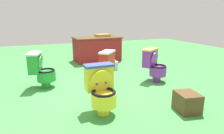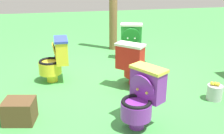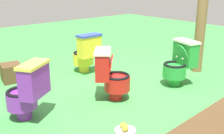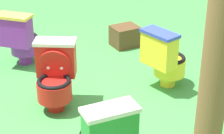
# 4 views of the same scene
# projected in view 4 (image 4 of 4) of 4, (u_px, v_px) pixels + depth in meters

# --- Properties ---
(ground) EXTENTS (14.00, 14.00, 0.00)m
(ground) POSITION_uv_depth(u_px,v_px,m) (81.00, 112.00, 4.40)
(ground) COLOR #429947
(toilet_red) EXTENTS (0.63, 0.63, 0.73)m
(toilet_red) POSITION_uv_depth(u_px,v_px,m) (55.00, 75.00, 4.36)
(toilet_red) COLOR red
(toilet_red) RESTS_ON ground
(toilet_purple) EXTENTS (0.61, 0.63, 0.73)m
(toilet_purple) POSITION_uv_depth(u_px,v_px,m) (20.00, 38.00, 5.26)
(toilet_purple) COLOR purple
(toilet_purple) RESTS_ON ground
(toilet_yellow) EXTENTS (0.44, 0.50, 0.73)m
(toilet_yellow) POSITION_uv_depth(u_px,v_px,m) (165.00, 58.00, 4.73)
(toilet_yellow) COLOR yellow
(toilet_yellow) RESTS_ON ground
(wooden_post) EXTENTS (0.18, 0.18, 2.20)m
(wooden_post) POSITION_uv_depth(u_px,v_px,m) (213.00, 93.00, 2.56)
(wooden_post) COLOR brown
(wooden_post) RESTS_ON ground
(small_crate) EXTENTS (0.38, 0.42, 0.29)m
(small_crate) POSITION_uv_depth(u_px,v_px,m) (125.00, 36.00, 5.94)
(small_crate) COLOR brown
(small_crate) RESTS_ON ground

